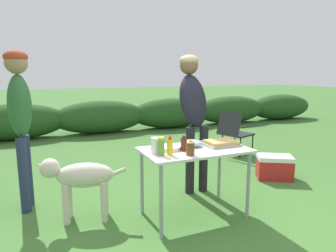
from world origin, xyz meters
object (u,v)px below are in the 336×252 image
(folding_table, at_px, (195,156))
(mixing_bowl, at_px, (192,143))
(standing_person_in_olive_jacket, at_px, (193,105))
(relish_jar, at_px, (161,146))
(mustard_bottle, at_px, (170,145))
(bbq_sauce_bottle, at_px, (184,143))
(food_tray, at_px, (221,143))
(camp_chair_green_behind_table, at_px, (235,130))
(dog, at_px, (79,178))
(plate_stack, at_px, (169,148))
(cooler_box, at_px, (274,167))
(beer_bottle, at_px, (190,148))
(standing_person_in_red_jacket, at_px, (20,110))
(paper_cup_stack, at_px, (155,146))

(folding_table, bearing_deg, mixing_bowl, 77.31)
(mixing_bowl, distance_m, standing_person_in_olive_jacket, 0.76)
(folding_table, bearing_deg, relish_jar, -167.73)
(mustard_bottle, height_order, bbq_sauce_bottle, mustard_bottle)
(food_tray, bearing_deg, relish_jar, -172.10)
(camp_chair_green_behind_table, bearing_deg, mustard_bottle, -66.77)
(relish_jar, bearing_deg, dog, 145.09)
(plate_stack, xyz_separation_m, camp_chair_green_behind_table, (2.12, 1.78, -0.29))
(standing_person_in_olive_jacket, relative_size, cooler_box, 3.03)
(mixing_bowl, distance_m, bbq_sauce_bottle, 0.22)
(dog, relative_size, camp_chair_green_behind_table, 1.08)
(dog, bearing_deg, cooler_box, -71.68)
(folding_table, height_order, mustard_bottle, mustard_bottle)
(mixing_bowl, bearing_deg, mustard_bottle, -148.31)
(food_tray, relative_size, camp_chair_green_behind_table, 0.44)
(bbq_sauce_bottle, distance_m, camp_chair_green_behind_table, 2.77)
(beer_bottle, bearing_deg, bbq_sauce_bottle, 85.04)
(standing_person_in_red_jacket, bearing_deg, relish_jar, -119.98)
(dog, height_order, cooler_box, dog)
(paper_cup_stack, bearing_deg, camp_chair_green_behind_table, 39.01)
(relish_jar, bearing_deg, plate_stack, 47.06)
(folding_table, distance_m, plate_stack, 0.29)
(cooler_box, bearing_deg, mixing_bowl, 47.00)
(mustard_bottle, distance_m, dog, 1.01)
(mustard_bottle, xyz_separation_m, dog, (-0.78, 0.52, -0.38))
(folding_table, xyz_separation_m, relish_jar, (-0.41, -0.09, 0.16))
(relish_jar, bearing_deg, camp_chair_green_behind_table, 40.58)
(folding_table, height_order, food_tray, food_tray)
(folding_table, xyz_separation_m, beer_bottle, (-0.16, -0.20, 0.15))
(mixing_bowl, bearing_deg, plate_stack, -174.25)
(paper_cup_stack, bearing_deg, standing_person_in_olive_jacket, 41.85)
(mixing_bowl, distance_m, paper_cup_stack, 0.48)
(relish_jar, height_order, cooler_box, relish_jar)
(mustard_bottle, bearing_deg, folding_table, 19.60)
(plate_stack, bearing_deg, food_tray, -5.77)
(standing_person_in_red_jacket, relative_size, cooler_box, 3.03)
(food_tray, xyz_separation_m, plate_stack, (-0.59, 0.06, -0.01))
(plate_stack, xyz_separation_m, standing_person_in_olive_jacket, (0.61, 0.63, 0.36))
(paper_cup_stack, bearing_deg, mustard_bottle, -44.04)
(camp_chair_green_behind_table, relative_size, cooler_box, 1.44)
(food_tray, bearing_deg, dog, 164.96)
(folding_table, xyz_separation_m, cooler_box, (1.63, 0.56, -0.49))
(mixing_bowl, height_order, cooler_box, mixing_bowl)
(relish_jar, xyz_separation_m, standing_person_in_olive_jacket, (0.76, 0.79, 0.29))
(bbq_sauce_bottle, distance_m, standing_person_in_olive_jacket, 0.93)
(food_tray, bearing_deg, mustard_bottle, -168.72)
(mixing_bowl, relative_size, paper_cup_stack, 1.32)
(camp_chair_green_behind_table, bearing_deg, relish_jar, -68.18)
(beer_bottle, bearing_deg, standing_person_in_red_jacket, 142.96)
(food_tray, distance_m, mixing_bowl, 0.32)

